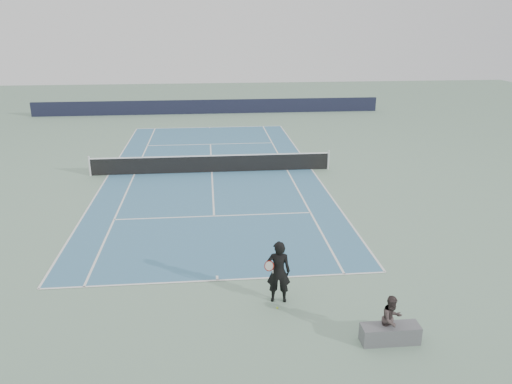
{
  "coord_description": "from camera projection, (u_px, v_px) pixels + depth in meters",
  "views": [
    {
      "loc": [
        -0.15,
        -25.92,
        7.83
      ],
      "look_at": [
        1.75,
        -6.62,
        1.1
      ],
      "focal_mm": 35.0,
      "sensor_mm": 36.0,
      "label": 1
    }
  ],
  "objects": [
    {
      "name": "windscreen_far",
      "position": [
        209.0,
        107.0,
        43.57
      ],
      "size": [
        30.0,
        0.25,
        1.2
      ],
      "primitive_type": "cube",
      "color": "black",
      "rests_on": "ground"
    },
    {
      "name": "tennis_net",
      "position": [
        212.0,
        163.0,
        26.79
      ],
      "size": [
        12.9,
        0.1,
        1.07
      ],
      "color": "silver",
      "rests_on": "ground"
    },
    {
      "name": "ground",
      "position": [
        212.0,
        172.0,
        26.95
      ],
      "size": [
        80.0,
        80.0,
        0.0
      ],
      "primitive_type": "plane",
      "color": "gray"
    },
    {
      "name": "court_surface",
      "position": [
        212.0,
        172.0,
        26.95
      ],
      "size": [
        10.97,
        23.77,
        0.01
      ],
      "primitive_type": "cube",
      "color": "teal",
      "rests_on": "ground"
    },
    {
      "name": "spectator_bench",
      "position": [
        391.0,
        326.0,
        12.65
      ],
      "size": [
        1.57,
        1.01,
        1.31
      ],
      "color": "#57585C",
      "rests_on": "ground"
    },
    {
      "name": "tennis_player",
      "position": [
        278.0,
        272.0,
        14.35
      ],
      "size": [
        0.84,
        0.61,
        1.91
      ],
      "color": "black",
      "rests_on": "ground"
    },
    {
      "name": "tennis_ball",
      "position": [
        277.0,
        308.0,
        14.24
      ],
      "size": [
        0.06,
        0.06,
        0.06
      ],
      "primitive_type": "sphere",
      "color": "#B7E02D",
      "rests_on": "ground"
    }
  ]
}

